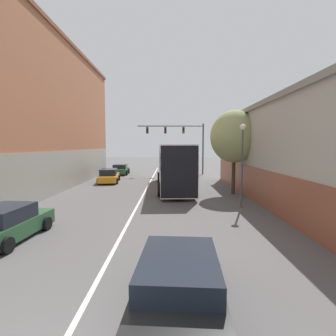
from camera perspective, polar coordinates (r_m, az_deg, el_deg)
lane_center_line at (r=20.39m, az=-5.15°, el=-5.32°), size 0.14×45.89×0.01m
building_left_brick at (r=24.36m, az=-29.00°, el=10.69°), size 6.90×27.35×12.45m
building_right_storefront at (r=18.75m, az=32.00°, el=3.09°), size 8.95×25.01×6.28m
bus at (r=22.23m, az=1.27°, el=0.89°), size 3.15×11.82×3.69m
hatchback_foreground at (r=5.97m, az=2.32°, el=-25.20°), size 2.27×4.79×1.26m
parked_car_left_near at (r=33.54m, az=-10.32°, el=-0.32°), size 2.17×3.94×1.28m
parked_car_left_mid at (r=11.87m, az=-31.75°, el=-10.39°), size 2.14×4.09×1.33m
parked_car_left_far at (r=26.59m, az=-12.72°, el=-1.68°), size 2.33×4.54×1.33m
traffic_signal_gantry at (r=32.96m, az=2.83°, el=6.85°), size 8.30×0.36×6.36m
street_lamp at (r=15.60m, az=15.85°, el=2.55°), size 0.36×0.36×4.84m
street_tree_near at (r=19.98m, az=14.23°, el=6.64°), size 3.51×3.16×6.22m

